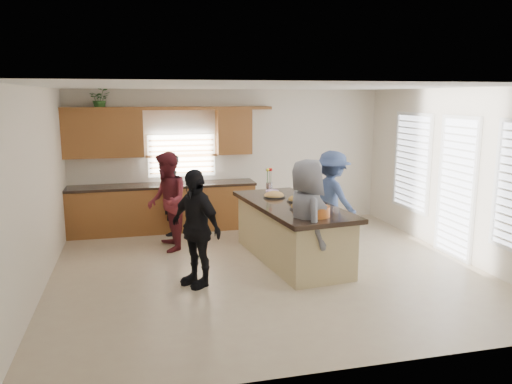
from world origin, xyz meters
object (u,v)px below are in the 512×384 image
object	(u,v)px
woman_left_mid	(167,202)
woman_left_front	(195,228)
woman_right_back	(332,198)
salad_bowl	(316,211)
woman_left_back	(171,195)
island	(291,233)
woman_right_front	(306,220)

from	to	relation	value
woman_left_mid	woman_left_front	bearing A→B (deg)	6.66
woman_left_front	woman_right_back	distance (m)	2.98
salad_bowl	woman_left_back	world-z (taller)	woman_left_back
salad_bowl	woman_right_back	bearing A→B (deg)	60.32
island	woman_left_back	distance (m)	2.74
island	woman_left_front	xyz separation A→B (m)	(-1.66, -0.73, 0.39)
island	woman_left_back	size ratio (longest dim) A/B	1.79
woman_right_front	salad_bowl	bearing A→B (deg)	-95.67
salad_bowl	woman_left_back	bearing A→B (deg)	122.44
woman_left_mid	woman_right_front	xyz separation A→B (m)	(1.87, -1.93, 0.03)
woman_left_front	woman_left_back	bearing A→B (deg)	150.71
woman_left_back	woman_right_front	distance (m)	3.41
island	woman_right_back	distance (m)	1.25
island	woman_right_front	world-z (taller)	woman_right_front
woman_right_back	woman_right_front	size ratio (longest dim) A/B	0.96
woman_left_mid	woman_right_front	bearing A→B (deg)	41.88
salad_bowl	woman_right_front	size ratio (longest dim) A/B	0.23
island	woman_left_front	world-z (taller)	woman_left_front
woman_right_back	woman_left_back	bearing A→B (deg)	39.58
island	woman_left_front	distance (m)	1.86
woman_left_mid	woman_right_front	distance (m)	2.69
salad_bowl	woman_left_front	world-z (taller)	woman_left_front
island	woman_right_front	xyz separation A→B (m)	(-0.07, -0.90, 0.44)
island	woman_left_mid	size ratio (longest dim) A/B	1.62
salad_bowl	woman_left_mid	xyz separation A→B (m)	(-2.00, 1.95, -0.17)
salad_bowl	woman_left_front	size ratio (longest dim) A/B	0.24
woman_right_front	woman_left_mid	bearing A→B (deg)	44.40
island	salad_bowl	xyz separation A→B (m)	(0.07, -0.91, 0.58)
island	woman_left_mid	world-z (taller)	woman_left_mid
woman_left_mid	woman_left_back	bearing A→B (deg)	170.59
woman_right_back	woman_right_front	world-z (taller)	woman_right_front
woman_left_front	woman_right_back	bearing A→B (deg)	85.81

